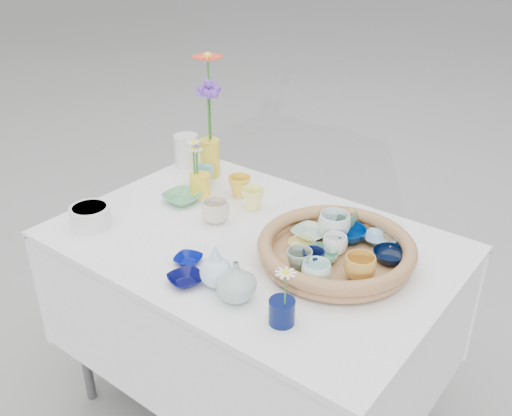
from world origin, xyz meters
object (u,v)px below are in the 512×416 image
Objects in this scene: tall_vase_yellow at (210,158)px; bud_vase_seafoam at (236,281)px; wicker_tray at (336,251)px; display_table at (253,409)px.

bud_vase_seafoam is at bearing -43.33° from tall_vase_yellow.
wicker_tray is 4.04× the size of bud_vase_seafoam.
tall_vase_yellow is (-0.71, 0.24, 0.04)m from wicker_tray.
display_table is at bearing -169.88° from wicker_tray.
display_table is at bearing 120.14° from bud_vase_seafoam.
tall_vase_yellow is at bearing 146.64° from display_table.
wicker_tray is 0.35m from bud_vase_seafoam.
display_table is 0.99m from tall_vase_yellow.
wicker_tray reaches higher than display_table.
bud_vase_seafoam is at bearing -110.54° from wicker_tray.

